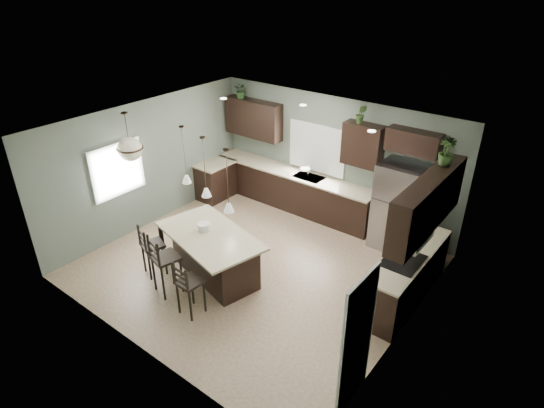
{
  "coord_description": "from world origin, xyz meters",
  "views": [
    {
      "loc": [
        4.74,
        -5.61,
        5.29
      ],
      "look_at": [
        0.1,
        0.4,
        1.25
      ],
      "focal_mm": 30.0,
      "sensor_mm": 36.0,
      "label": 1
    }
  ],
  "objects_px": {
    "serving_dish": "(204,227)",
    "bar_stool_left": "(153,250)",
    "plant_back_left": "(241,90)",
    "kitchen_island": "(211,256)",
    "bar_stool_right": "(190,287)",
    "refrigerator": "(398,207)",
    "bar_stool_center": "(166,264)"
  },
  "relations": [
    {
      "from": "serving_dish",
      "to": "bar_stool_center",
      "type": "bearing_deg",
      "value": -97.49
    },
    {
      "from": "serving_dish",
      "to": "bar_stool_left",
      "type": "distance_m",
      "value": 1.08
    },
    {
      "from": "bar_stool_right",
      "to": "plant_back_left",
      "type": "relative_size",
      "value": 2.81
    },
    {
      "from": "refrigerator",
      "to": "kitchen_island",
      "type": "height_order",
      "value": "refrigerator"
    },
    {
      "from": "serving_dish",
      "to": "bar_stool_right",
      "type": "distance_m",
      "value": 1.27
    },
    {
      "from": "kitchen_island",
      "to": "serving_dish",
      "type": "relative_size",
      "value": 8.65
    },
    {
      "from": "refrigerator",
      "to": "bar_stool_right",
      "type": "distance_m",
      "value": 4.45
    },
    {
      "from": "refrigerator",
      "to": "bar_stool_right",
      "type": "bearing_deg",
      "value": -114.44
    },
    {
      "from": "serving_dish",
      "to": "bar_stool_left",
      "type": "height_order",
      "value": "serving_dish"
    },
    {
      "from": "kitchen_island",
      "to": "bar_stool_center",
      "type": "height_order",
      "value": "bar_stool_center"
    },
    {
      "from": "kitchen_island",
      "to": "plant_back_left",
      "type": "relative_size",
      "value": 5.55
    },
    {
      "from": "bar_stool_center",
      "to": "plant_back_left",
      "type": "bearing_deg",
      "value": 126.77
    },
    {
      "from": "bar_stool_left",
      "to": "bar_stool_right",
      "type": "relative_size",
      "value": 1.0
    },
    {
      "from": "serving_dish",
      "to": "bar_stool_right",
      "type": "bearing_deg",
      "value": -56.99
    },
    {
      "from": "bar_stool_right",
      "to": "serving_dish",
      "type": "bearing_deg",
      "value": 125.47
    },
    {
      "from": "serving_dish",
      "to": "refrigerator",
      "type": "bearing_deg",
      "value": 50.85
    },
    {
      "from": "bar_stool_left",
      "to": "plant_back_left",
      "type": "xyz_separation_m",
      "value": [
        -1.11,
        3.89,
        2.06
      ]
    },
    {
      "from": "refrigerator",
      "to": "bar_stool_right",
      "type": "relative_size",
      "value": 1.76
    },
    {
      "from": "refrigerator",
      "to": "plant_back_left",
      "type": "height_order",
      "value": "plant_back_left"
    },
    {
      "from": "bar_stool_left",
      "to": "refrigerator",
      "type": "bearing_deg",
      "value": 67.62
    },
    {
      "from": "bar_stool_left",
      "to": "serving_dish",
      "type": "bearing_deg",
      "value": 60.05
    },
    {
      "from": "bar_stool_left",
      "to": "plant_back_left",
      "type": "height_order",
      "value": "plant_back_left"
    },
    {
      "from": "serving_dish",
      "to": "plant_back_left",
      "type": "distance_m",
      "value": 4.06
    },
    {
      "from": "refrigerator",
      "to": "plant_back_left",
      "type": "relative_size",
      "value": 4.94
    },
    {
      "from": "bar_stool_center",
      "to": "refrigerator",
      "type": "bearing_deg",
      "value": 70.21
    },
    {
      "from": "kitchen_island",
      "to": "refrigerator",
      "type": "bearing_deg",
      "value": 67.6
    },
    {
      "from": "refrigerator",
      "to": "bar_stool_left",
      "type": "xyz_separation_m",
      "value": [
        -3.21,
        -3.68,
        -0.4
      ]
    },
    {
      "from": "serving_dish",
      "to": "plant_back_left",
      "type": "relative_size",
      "value": 0.64
    },
    {
      "from": "refrigerator",
      "to": "bar_stool_center",
      "type": "height_order",
      "value": "refrigerator"
    },
    {
      "from": "bar_stool_left",
      "to": "bar_stool_right",
      "type": "distance_m",
      "value": 1.42
    },
    {
      "from": "refrigerator",
      "to": "bar_stool_center",
      "type": "distance_m",
      "value": 4.68
    },
    {
      "from": "plant_back_left",
      "to": "kitchen_island",
      "type": "bearing_deg",
      "value": -58.27
    }
  ]
}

